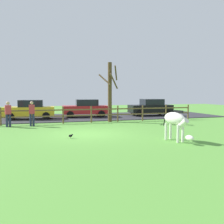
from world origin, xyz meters
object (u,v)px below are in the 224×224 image
parked_car_yellow (30,109)px  visitor_right_of_tree (32,112)px  crow_on_grass (71,136)px  visitor_left_of_tree (8,113)px  bare_tree (110,91)px  zebra (176,121)px  parked_car_black (151,107)px  parked_car_red (85,108)px

parked_car_yellow → visitor_right_of_tree: 4.46m
crow_on_grass → visitor_left_of_tree: 6.22m
bare_tree → crow_on_grass: (-3.80, -6.15, -2.24)m
bare_tree → zebra: (0.64, -8.25, -1.44)m
zebra → parked_car_black: 12.59m
bare_tree → visitor_right_of_tree: 5.90m
parked_car_red → parked_car_black: bearing=-3.5°
zebra → crow_on_grass: bearing=154.7°
parked_car_red → parked_car_black: 6.21m
bare_tree → parked_car_red: size_ratio=1.08×
crow_on_grass → parked_car_red: parked_car_red is taller
zebra → bare_tree: bearing=94.5°
bare_tree → zebra: bearing=-85.5°
bare_tree → visitor_left_of_tree: (-7.07, -0.92, -1.46)m
parked_car_black → parked_car_yellow: bearing=-179.6°
parked_car_yellow → visitor_left_of_tree: 4.55m
bare_tree → parked_car_black: bearing=34.9°
crow_on_grass → visitor_right_of_tree: bearing=109.5°
bare_tree → crow_on_grass: 7.56m
parked_car_black → visitor_left_of_tree: size_ratio=2.48×
visitor_right_of_tree → parked_car_yellow: bearing=93.0°
parked_car_red → bare_tree: bearing=-73.9°
crow_on_grass → parked_car_yellow: size_ratio=0.05×
bare_tree → zebra: size_ratio=2.32×
visitor_left_of_tree → zebra: bearing=-43.5°
parked_car_yellow → visitor_right_of_tree: visitor_right_of_tree is taller
bare_tree → visitor_right_of_tree: size_ratio=2.72×
zebra → crow_on_grass: zebra is taller
zebra → visitor_right_of_tree: bearing=130.8°
zebra → visitor_left_of_tree: bearing=136.5°
crow_on_grass → parked_car_black: parked_car_black is taller
crow_on_grass → visitor_right_of_tree: 5.52m
parked_car_yellow → visitor_left_of_tree: bearing=-105.5°
visitor_right_of_tree → zebra: bearing=-49.2°
zebra → parked_car_yellow: size_ratio=0.47×
crow_on_grass → bare_tree: bearing=58.3°
visitor_right_of_tree → bare_tree: bearing=10.1°
parked_car_yellow → visitor_right_of_tree: size_ratio=2.50×
zebra → parked_car_black: bearing=69.4°
zebra → visitor_right_of_tree: (-6.27, 7.25, -0.02)m
visitor_right_of_tree → parked_car_black: bearing=23.0°
parked_car_black → visitor_right_of_tree: size_ratio=2.48×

